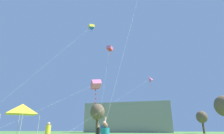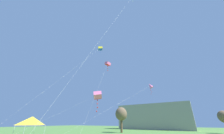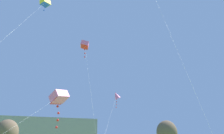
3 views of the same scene
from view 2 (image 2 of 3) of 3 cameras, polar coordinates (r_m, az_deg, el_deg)
distant_building at (r=71.01m, az=18.24°, el=-20.70°), size 35.29×8.29×11.86m
tree_far_centre at (r=48.25m, az=4.21°, el=-20.72°), size 4.14×4.14×8.36m
tree_far_right at (r=56.77m, az=41.95°, el=-16.61°), size 3.39×3.39×6.85m
festival_tent at (r=23.91m, az=-32.82°, el=-19.95°), size 3.22×3.22×4.10m
kite_pink_diamond_0 at (r=27.56m, az=17.10°, el=-8.23°), size 8.52×19.74×10.92m
kite_pink_box_2 at (r=24.82m, az=-1.99°, el=1.42°), size 1.09×7.92×14.35m
kite_yellow_box_3 at (r=33.39m, az=-5.41°, el=8.39°), size 5.68×17.98×21.55m
kite_pink_box_4 at (r=24.31m, az=-6.59°, el=-12.77°), size 8.10×13.91×8.76m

